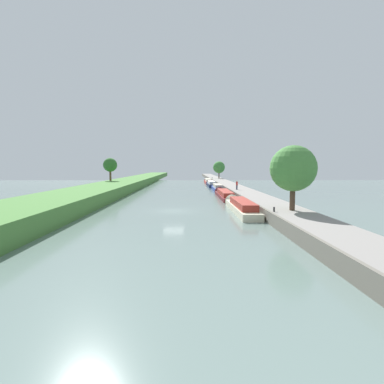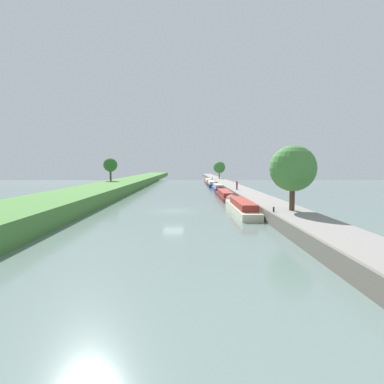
% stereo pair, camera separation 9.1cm
% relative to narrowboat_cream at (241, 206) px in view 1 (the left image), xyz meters
% --- Properties ---
extents(ground_plane, '(160.00, 160.00, 0.00)m').
position_rel_narrowboat_cream_xyz_m(ground_plane, '(-8.11, 0.35, -0.62)').
color(ground_plane, slate).
extents(left_grassy_bank, '(8.82, 260.00, 1.89)m').
position_rel_narrowboat_cream_xyz_m(left_grassy_bank, '(-22.11, 0.35, 0.33)').
color(left_grassy_bank, '#477A38').
rests_on(left_grassy_bank, ground_plane).
extents(right_towpath, '(4.20, 260.00, 1.16)m').
position_rel_narrowboat_cream_xyz_m(right_towpath, '(3.59, 0.35, -0.04)').
color(right_towpath, gray).
rests_on(right_towpath, ground_plane).
extents(stone_quay, '(0.25, 260.00, 1.21)m').
position_rel_narrowboat_cream_xyz_m(stone_quay, '(1.37, 0.35, -0.01)').
color(stone_quay, '#6B665B').
rests_on(stone_quay, ground_plane).
extents(narrowboat_cream, '(2.10, 14.58, 2.12)m').
position_rel_narrowboat_cream_xyz_m(narrowboat_cream, '(0.00, 0.00, 0.00)').
color(narrowboat_cream, beige).
rests_on(narrowboat_cream, ground_plane).
extents(narrowboat_maroon, '(2.05, 15.91, 1.98)m').
position_rel_narrowboat_cream_xyz_m(narrowboat_maroon, '(-0.06, 16.45, -0.09)').
color(narrowboat_maroon, maroon).
rests_on(narrowboat_maroon, ground_plane).
extents(narrowboat_blue, '(1.83, 11.62, 1.96)m').
position_rel_narrowboat_cream_xyz_m(narrowboat_blue, '(0.13, 31.34, -0.01)').
color(narrowboat_blue, '#283D93').
rests_on(narrowboat_blue, ground_plane).
extents(narrowboat_navy, '(1.89, 13.48, 1.97)m').
position_rel_narrowboat_cream_xyz_m(narrowboat_navy, '(-0.15, 45.71, -0.02)').
color(narrowboat_navy, '#141E42').
rests_on(narrowboat_navy, ground_plane).
extents(narrowboat_red, '(1.95, 13.47, 2.00)m').
position_rel_narrowboat_cream_xyz_m(narrowboat_red, '(-0.02, 60.68, -0.06)').
color(narrowboat_red, maroon).
rests_on(narrowboat_red, ground_plane).
extents(tree_rightbank_near, '(4.45, 4.45, 6.32)m').
position_rel_narrowboat_cream_xyz_m(tree_rightbank_near, '(3.82, -7.10, 4.61)').
color(tree_rightbank_near, '#4C3828').
rests_on(tree_rightbank_near, right_towpath).
extents(tree_rightbank_midnear, '(4.09, 4.09, 5.87)m').
position_rel_narrowboat_cream_xyz_m(tree_rightbank_midnear, '(4.34, 69.06, 4.35)').
color(tree_rightbank_midnear, '#4C3828').
rests_on(tree_rightbank_midnear, right_towpath).
extents(tree_leftbank_downstream, '(3.30, 3.30, 5.47)m').
position_rel_narrowboat_cream_xyz_m(tree_leftbank_downstream, '(-25.05, 37.23, 5.05)').
color(tree_leftbank_downstream, brown).
rests_on(tree_leftbank_downstream, left_grassy_bank).
extents(person_walking, '(0.34, 0.34, 1.66)m').
position_rel_narrowboat_cream_xyz_m(person_walking, '(2.52, 18.74, 1.41)').
color(person_walking, '#282D42').
rests_on(person_walking, right_towpath).
extents(mooring_bollard_near, '(0.16, 0.16, 0.45)m').
position_rel_narrowboat_cream_xyz_m(mooring_bollard_near, '(1.79, -8.00, 0.77)').
color(mooring_bollard_near, black).
rests_on(mooring_bollard_near, right_towpath).
extents(mooring_bollard_far, '(0.16, 0.16, 0.45)m').
position_rel_narrowboat_cream_xyz_m(mooring_bollard_far, '(1.79, 67.10, 0.77)').
color(mooring_bollard_far, black).
rests_on(mooring_bollard_far, right_towpath).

